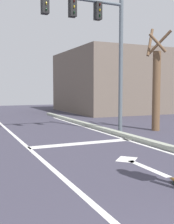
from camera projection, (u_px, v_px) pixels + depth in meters
The scene contains 9 objects.
lane_line_center at pixel (45, 162), 6.63m from camera, with size 0.12×20.00×0.01m, color silver.
lane_line_curbside at pixel (159, 150), 8.01m from camera, with size 0.12×20.00×0.01m, color silver.
stop_bar at pixel (83, 143), 8.97m from camera, with size 3.51×0.40×0.01m, color silver.
lane_arrow_stem at pixel (148, 168), 6.15m from camera, with size 0.16×1.40×0.01m, color silver.
lane_arrow_head at pixel (127, 159), 6.92m from camera, with size 0.56×0.44×0.01m, color silver.
curb_strip at pixel (166, 147), 8.11m from camera, with size 0.24×24.00×0.14m, color #9FA593.
traffic_signal_mast at pixel (94, 32), 10.46m from camera, with size 4.16×0.34×5.34m.
roadside_tree at pixel (156, 86), 11.63m from camera, with size 1.09×1.13×4.28m.
building_block at pixel (144, 82), 23.06m from camera, with size 13.02×8.08×4.58m, color #66594E.
Camera 1 is at (-2.41, -0.35, 1.74)m, focal length 44.87 mm.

